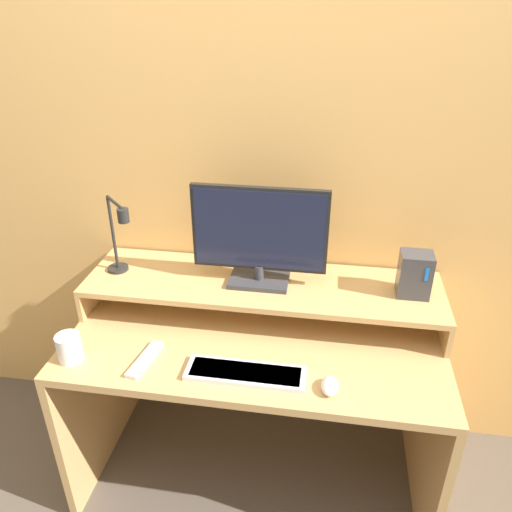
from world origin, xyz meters
TOP-DOWN VIEW (x-y plane):
  - wall_back at (0.00, 0.72)m, footprint 6.00×0.05m
  - desk at (0.00, 0.34)m, footprint 1.36×0.69m
  - monitor_shelf at (0.00, 0.50)m, footprint 1.36×0.37m
  - monitor at (-0.01, 0.50)m, footprint 0.50×0.14m
  - desk_lamp at (-0.54, 0.46)m, footprint 0.16×0.16m
  - router_dock at (0.55, 0.50)m, footprint 0.11×0.10m
  - keyboard at (-0.00, 0.13)m, footprint 0.39×0.12m
  - mouse at (0.28, 0.10)m, footprint 0.06×0.09m
  - remote_control at (-0.35, 0.14)m, footprint 0.07×0.20m
  - mug at (-0.60, 0.11)m, footprint 0.08×0.08m

SIDE VIEW (x-z plane):
  - desk at x=0.00m, z-range 0.16..0.87m
  - remote_control at x=-0.35m, z-range 0.71..0.73m
  - keyboard at x=0.00m, z-range 0.71..0.73m
  - mouse at x=0.28m, z-range 0.71..0.75m
  - mug at x=-0.60m, z-range 0.71..0.81m
  - monitor_shelf at x=0.00m, z-range 0.76..0.90m
  - router_dock at x=0.55m, z-range 0.85..1.01m
  - desk_lamp at x=-0.54m, z-range 0.85..1.17m
  - monitor at x=-0.01m, z-range 0.85..1.23m
  - wall_back at x=0.00m, z-range 0.00..2.50m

